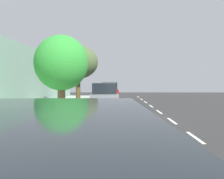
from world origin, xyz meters
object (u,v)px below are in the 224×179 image
object	(u,v)px
parked_pickup_red_nearest	(109,91)
bicycle_at_curb	(102,99)
street_tree_near_cyclist	(78,62)
fire_hydrant	(93,96)
parked_suv_grey_second	(104,96)
cyclist_with_backpack	(100,92)
street_tree_mid_block	(61,63)

from	to	relation	value
parked_pickup_red_nearest	bicycle_at_curb	distance (m)	5.11
street_tree_near_cyclist	fire_hydrant	world-z (taller)	street_tree_near_cyclist
bicycle_at_curb	fire_hydrant	xyz separation A→B (m)	(0.89, -1.09, 0.18)
parked_suv_grey_second	street_tree_near_cyclist	bearing A→B (deg)	-26.01
bicycle_at_curb	fire_hydrant	distance (m)	1.42
parked_pickup_red_nearest	bicycle_at_curb	world-z (taller)	parked_pickup_red_nearest
cyclist_with_backpack	street_tree_near_cyclist	distance (m)	6.78
parked_suv_grey_second	street_tree_mid_block	size ratio (longest dim) A/B	1.07
cyclist_with_backpack	street_tree_near_cyclist	world-z (taller)	street_tree_near_cyclist
parked_suv_grey_second	fire_hydrant	xyz separation A→B (m)	(1.40, -7.76, -0.48)
bicycle_at_curb	street_tree_mid_block	world-z (taller)	street_tree_mid_block
bicycle_at_curb	street_tree_mid_block	xyz separation A→B (m)	(1.55, 12.25, 2.71)
cyclist_with_backpack	fire_hydrant	distance (m)	1.01
parked_pickup_red_nearest	fire_hydrant	bearing A→B (deg)	68.67
street_tree_near_cyclist	street_tree_mid_block	distance (m)	6.61
street_tree_near_cyclist	fire_hydrant	distance (m)	7.42
fire_hydrant	cyclist_with_backpack	bearing A→B (deg)	137.19
cyclist_with_backpack	street_tree_mid_block	bearing A→B (deg)	84.04
parked_pickup_red_nearest	street_tree_near_cyclist	bearing A→B (deg)	78.40
street_tree_mid_block	fire_hydrant	distance (m)	13.60
parked_pickup_red_nearest	parked_suv_grey_second	distance (m)	11.71
parked_suv_grey_second	street_tree_mid_block	distance (m)	6.30
cyclist_with_backpack	fire_hydrant	world-z (taller)	cyclist_with_backpack
parked_suv_grey_second	cyclist_with_backpack	bearing A→B (deg)	-84.14
bicycle_at_curb	street_tree_near_cyclist	bearing A→B (deg)	74.69
parked_suv_grey_second	cyclist_with_backpack	size ratio (longest dim) A/B	2.96
bicycle_at_curb	street_tree_mid_block	bearing A→B (deg)	82.79
cyclist_with_backpack	street_tree_mid_block	distance (m)	12.96
parked_suv_grey_second	street_tree_mid_block	world-z (taller)	street_tree_mid_block
parked_pickup_red_nearest	fire_hydrant	world-z (taller)	parked_pickup_red_nearest
street_tree_near_cyclist	fire_hydrant	size ratio (longest dim) A/B	5.64
parked_suv_grey_second	street_tree_mid_block	xyz separation A→B (m)	(2.06, 5.59, 2.06)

